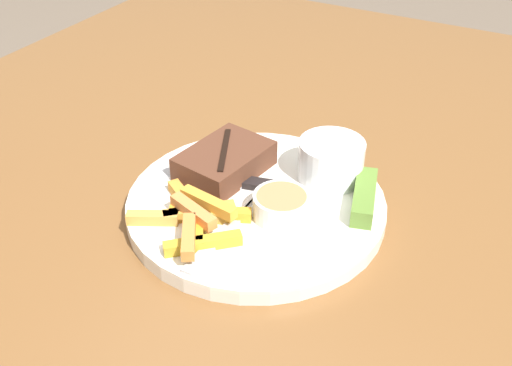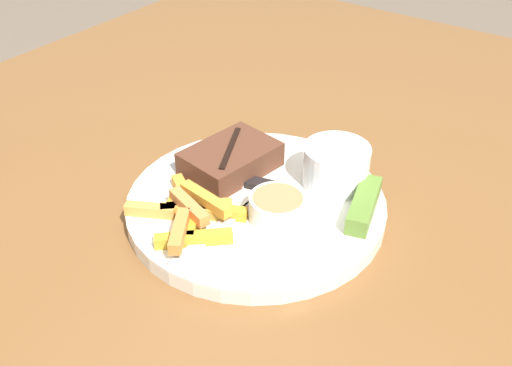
{
  "view_description": "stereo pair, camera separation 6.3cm",
  "coord_description": "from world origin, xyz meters",
  "px_view_note": "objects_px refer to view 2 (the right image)",
  "views": [
    {
      "loc": [
        -0.45,
        -0.25,
        1.13
      ],
      "look_at": [
        0.0,
        0.0,
        0.77
      ],
      "focal_mm": 42.0,
      "sensor_mm": 36.0,
      "label": 1
    },
    {
      "loc": [
        -0.42,
        -0.3,
        1.13
      ],
      "look_at": [
        0.0,
        0.0,
        0.77
      ],
      "focal_mm": 42.0,
      "sensor_mm": 36.0,
      "label": 2
    }
  ],
  "objects_px": {
    "fork_utensil": "(213,232)",
    "dinner_plate": "(256,205)",
    "pickle_spear": "(364,205)",
    "steak_portion": "(231,159)",
    "dipping_sauce_cup": "(278,206)",
    "knife_utensil": "(238,181)",
    "coleslaw_cup": "(336,163)"
  },
  "relations": [
    {
      "from": "dipping_sauce_cup",
      "to": "pickle_spear",
      "type": "xyz_separation_m",
      "value": [
        0.06,
        -0.07,
        -0.0
      ]
    },
    {
      "from": "dinner_plate",
      "to": "steak_portion",
      "type": "height_order",
      "value": "steak_portion"
    },
    {
      "from": "dinner_plate",
      "to": "knife_utensil",
      "type": "height_order",
      "value": "knife_utensil"
    },
    {
      "from": "dipping_sauce_cup",
      "to": "knife_utensil",
      "type": "distance_m",
      "value": 0.08
    },
    {
      "from": "knife_utensil",
      "to": "fork_utensil",
      "type": "bearing_deg",
      "value": 96.98
    },
    {
      "from": "dipping_sauce_cup",
      "to": "fork_utensil",
      "type": "xyz_separation_m",
      "value": [
        -0.06,
        0.04,
        -0.01
      ]
    },
    {
      "from": "dinner_plate",
      "to": "fork_utensil",
      "type": "bearing_deg",
      "value": 179.3
    },
    {
      "from": "fork_utensil",
      "to": "dinner_plate",
      "type": "bearing_deg",
      "value": 0.0
    },
    {
      "from": "dinner_plate",
      "to": "steak_portion",
      "type": "relative_size",
      "value": 2.47
    },
    {
      "from": "pickle_spear",
      "to": "knife_utensil",
      "type": "relative_size",
      "value": 0.53
    },
    {
      "from": "pickle_spear",
      "to": "fork_utensil",
      "type": "height_order",
      "value": "pickle_spear"
    },
    {
      "from": "dipping_sauce_cup",
      "to": "coleslaw_cup",
      "type": "bearing_deg",
      "value": -10.47
    },
    {
      "from": "steak_portion",
      "to": "fork_utensil",
      "type": "xyz_separation_m",
      "value": [
        -0.1,
        -0.05,
        -0.01
      ]
    },
    {
      "from": "pickle_spear",
      "to": "fork_utensil",
      "type": "bearing_deg",
      "value": 137.87
    },
    {
      "from": "coleslaw_cup",
      "to": "knife_utensil",
      "type": "bearing_deg",
      "value": 126.25
    },
    {
      "from": "dinner_plate",
      "to": "pickle_spear",
      "type": "height_order",
      "value": "pickle_spear"
    },
    {
      "from": "dinner_plate",
      "to": "knife_utensil",
      "type": "bearing_deg",
      "value": 70.5
    },
    {
      "from": "steak_portion",
      "to": "dipping_sauce_cup",
      "type": "distance_m",
      "value": 0.1
    },
    {
      "from": "steak_portion",
      "to": "knife_utensil",
      "type": "xyz_separation_m",
      "value": [
        -0.02,
        -0.02,
        -0.01
      ]
    },
    {
      "from": "steak_portion",
      "to": "pickle_spear",
      "type": "bearing_deg",
      "value": -83.88
    },
    {
      "from": "dinner_plate",
      "to": "steak_portion",
      "type": "xyz_separation_m",
      "value": [
        0.03,
        0.06,
        0.02
      ]
    },
    {
      "from": "dinner_plate",
      "to": "knife_utensil",
      "type": "relative_size",
      "value": 1.69
    },
    {
      "from": "coleslaw_cup",
      "to": "dipping_sauce_cup",
      "type": "distance_m",
      "value": 0.09
    },
    {
      "from": "pickle_spear",
      "to": "knife_utensil",
      "type": "bearing_deg",
      "value": 103.39
    },
    {
      "from": "dinner_plate",
      "to": "dipping_sauce_cup",
      "type": "distance_m",
      "value": 0.05
    },
    {
      "from": "dinner_plate",
      "to": "coleslaw_cup",
      "type": "height_order",
      "value": "coleslaw_cup"
    },
    {
      "from": "fork_utensil",
      "to": "coleslaw_cup",
      "type": "bearing_deg",
      "value": -19.56
    },
    {
      "from": "steak_portion",
      "to": "pickle_spear",
      "type": "xyz_separation_m",
      "value": [
        0.02,
        -0.16,
        -0.0
      ]
    },
    {
      "from": "coleslaw_cup",
      "to": "dinner_plate",
      "type": "bearing_deg",
      "value": 144.52
    },
    {
      "from": "pickle_spear",
      "to": "dipping_sauce_cup",
      "type": "bearing_deg",
      "value": 130.94
    },
    {
      "from": "coleslaw_cup",
      "to": "knife_utensil",
      "type": "xyz_separation_m",
      "value": [
        -0.06,
        0.09,
        -0.02
      ]
    },
    {
      "from": "dinner_plate",
      "to": "pickle_spear",
      "type": "bearing_deg",
      "value": -67.0
    }
  ]
}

